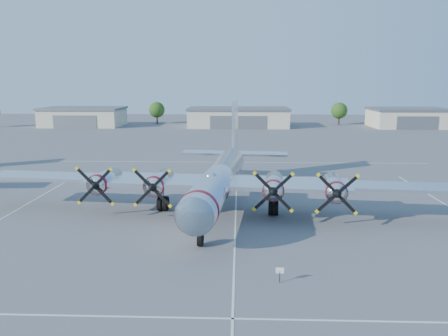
{
  "coord_description": "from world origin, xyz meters",
  "views": [
    {
      "loc": [
        0.29,
        -43.66,
        12.65
      ],
      "look_at": [
        -1.39,
        4.06,
        3.2
      ],
      "focal_mm": 35.0,
      "sensor_mm": 36.0,
      "label": 1
    }
  ],
  "objects_px": {
    "main_bomber_b29": "(220,207)",
    "info_placard": "(280,272)",
    "hangar_east": "(408,118)",
    "tree_east": "(339,111)",
    "tree_west": "(157,110)",
    "hangar_center": "(238,117)",
    "hangar_west": "(84,117)"
  },
  "relations": [
    {
      "from": "main_bomber_b29",
      "to": "info_placard",
      "type": "relative_size",
      "value": 45.83
    },
    {
      "from": "hangar_east",
      "to": "tree_east",
      "type": "xyz_separation_m",
      "value": [
        -18.0,
        6.04,
        1.51
      ]
    },
    {
      "from": "tree_west",
      "to": "main_bomber_b29",
      "type": "relative_size",
      "value": 0.14
    },
    {
      "from": "tree_west",
      "to": "info_placard",
      "type": "height_order",
      "value": "tree_west"
    },
    {
      "from": "main_bomber_b29",
      "to": "info_placard",
      "type": "distance_m",
      "value": 17.63
    },
    {
      "from": "hangar_east",
      "to": "tree_west",
      "type": "bearing_deg",
      "value": 173.72
    },
    {
      "from": "hangar_center",
      "to": "tree_east",
      "type": "height_order",
      "value": "tree_east"
    },
    {
      "from": "tree_east",
      "to": "tree_west",
      "type": "bearing_deg",
      "value": 177.92
    },
    {
      "from": "hangar_west",
      "to": "hangar_east",
      "type": "xyz_separation_m",
      "value": [
        93.0,
        0.0,
        0.0
      ]
    },
    {
      "from": "tree_west",
      "to": "tree_east",
      "type": "distance_m",
      "value": 55.04
    },
    {
      "from": "hangar_center",
      "to": "hangar_east",
      "type": "bearing_deg",
      "value": 0.0
    },
    {
      "from": "hangar_west",
      "to": "info_placard",
      "type": "distance_m",
      "value": 110.45
    },
    {
      "from": "hangar_center",
      "to": "tree_west",
      "type": "height_order",
      "value": "tree_west"
    },
    {
      "from": "main_bomber_b29",
      "to": "hangar_west",
      "type": "bearing_deg",
      "value": 123.41
    },
    {
      "from": "hangar_east",
      "to": "tree_west",
      "type": "height_order",
      "value": "tree_west"
    },
    {
      "from": "hangar_east",
      "to": "main_bomber_b29",
      "type": "bearing_deg",
      "value": -121.03
    },
    {
      "from": "tree_west",
      "to": "hangar_center",
      "type": "bearing_deg",
      "value": -17.82
    },
    {
      "from": "hangar_center",
      "to": "info_placard",
      "type": "xyz_separation_m",
      "value": [
        2.94,
        -99.48,
        -2.0
      ]
    },
    {
      "from": "tree_west",
      "to": "hangar_east",
      "type": "bearing_deg",
      "value": -6.28
    },
    {
      "from": "tree_east",
      "to": "main_bomber_b29",
      "type": "xyz_separation_m",
      "value": [
        -31.61,
        -88.5,
        -4.22
      ]
    },
    {
      "from": "hangar_west",
      "to": "tree_west",
      "type": "xyz_separation_m",
      "value": [
        20.0,
        8.04,
        1.51
      ]
    },
    {
      "from": "info_placard",
      "to": "hangar_east",
      "type": "bearing_deg",
      "value": 69.21
    },
    {
      "from": "tree_west",
      "to": "info_placard",
      "type": "relative_size",
      "value": 6.54
    },
    {
      "from": "hangar_west",
      "to": "hangar_center",
      "type": "distance_m",
      "value": 45.0
    },
    {
      "from": "hangar_east",
      "to": "main_bomber_b29",
      "type": "height_order",
      "value": "hangar_east"
    },
    {
      "from": "hangar_east",
      "to": "info_placard",
      "type": "bearing_deg",
      "value": -114.37
    },
    {
      "from": "hangar_center",
      "to": "hangar_east",
      "type": "height_order",
      "value": "same"
    },
    {
      "from": "tree_east",
      "to": "hangar_west",
      "type": "bearing_deg",
      "value": -175.4
    },
    {
      "from": "hangar_center",
      "to": "tree_west",
      "type": "distance_m",
      "value": 26.3
    },
    {
      "from": "hangar_east",
      "to": "tree_west",
      "type": "relative_size",
      "value": 3.1
    },
    {
      "from": "hangar_west",
      "to": "main_bomber_b29",
      "type": "relative_size",
      "value": 0.49
    },
    {
      "from": "hangar_west",
      "to": "tree_east",
      "type": "bearing_deg",
      "value": 4.6
    }
  ]
}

